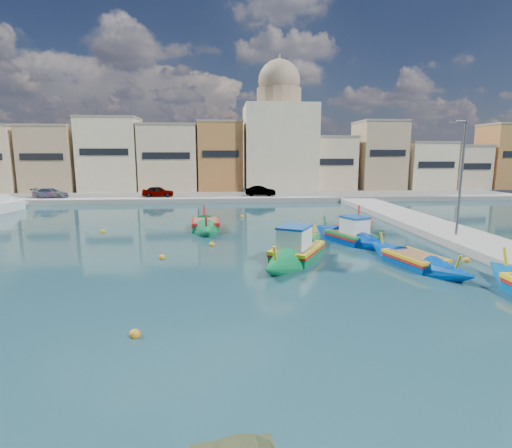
# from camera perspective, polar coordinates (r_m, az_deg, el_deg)

# --- Properties ---
(ground) EXTENTS (160.00, 160.00, 0.00)m
(ground) POSITION_cam_1_polar(r_m,az_deg,el_deg) (20.11, -10.15, -7.09)
(ground) COLOR #123337
(ground) RESTS_ON ground
(north_quay) EXTENTS (80.00, 8.00, 0.60)m
(north_quay) POSITION_cam_1_polar(r_m,az_deg,el_deg) (51.46, -6.74, 3.80)
(north_quay) COLOR gray
(north_quay) RESTS_ON ground
(north_townhouses) EXTENTS (83.20, 7.87, 10.19)m
(north_townhouses) POSITION_cam_1_polar(r_m,az_deg,el_deg) (58.68, 0.05, 9.23)
(north_townhouses) COLOR beige
(north_townhouses) RESTS_ON ground
(church_block) EXTENTS (10.00, 10.00, 19.10)m
(church_block) POSITION_cam_1_polar(r_m,az_deg,el_deg) (59.71, 3.26, 12.50)
(church_block) COLOR beige
(church_block) RESTS_ON ground
(quay_street_lamp) EXTENTS (1.18, 0.16, 8.00)m
(quay_street_lamp) POSITION_cam_1_polar(r_m,az_deg,el_deg) (29.52, 27.16, 5.98)
(quay_street_lamp) COLOR #595B60
(quay_street_lamp) RESTS_ON ground
(parked_cars) EXTENTS (29.35, 1.73, 1.28)m
(parked_cars) POSITION_cam_1_polar(r_m,az_deg,el_deg) (50.66, -14.87, 4.47)
(parked_cars) COLOR #4C1919
(parked_cars) RESTS_ON north_quay
(luzzu_turquoise_cabin) EXTENTS (6.39, 9.27, 3.04)m
(luzzu_turquoise_cabin) POSITION_cam_1_polar(r_m,az_deg,el_deg) (22.66, 5.88, -4.06)
(luzzu_turquoise_cabin) COLOR #0B743A
(luzzu_turquoise_cabin) RESTS_ON ground
(luzzu_blue_cabin) EXTENTS (4.72, 7.88, 2.74)m
(luzzu_blue_cabin) POSITION_cam_1_polar(r_m,az_deg,el_deg) (27.50, 13.29, -1.83)
(luzzu_blue_cabin) COLOR #00319F
(luzzu_blue_cabin) RESTS_ON ground
(luzzu_cyan_mid) EXTENTS (5.77, 9.75, 2.84)m
(luzzu_cyan_mid) POSITION_cam_1_polar(r_m,az_deg,el_deg) (30.90, 14.00, -0.62)
(luzzu_cyan_mid) COLOR #008297
(luzzu_cyan_mid) RESTS_ON ground
(luzzu_green) EXTENTS (2.60, 8.08, 2.51)m
(luzzu_green) POSITION_cam_1_polar(r_m,az_deg,el_deg) (31.58, -7.26, -0.23)
(luzzu_green) COLOR #0B763E
(luzzu_green) RESTS_ON ground
(luzzu_blue_south) EXTENTS (3.79, 8.00, 2.25)m
(luzzu_blue_south) POSITION_cam_1_polar(r_m,az_deg,el_deg) (22.82, 21.69, -4.98)
(luzzu_blue_south) COLOR #003D9D
(luzzu_blue_south) RESTS_ON ground
(yacht_north) EXTENTS (3.51, 8.92, 11.60)m
(yacht_north) POSITION_cam_1_polar(r_m,az_deg,el_deg) (48.97, -32.03, 2.19)
(yacht_north) COLOR white
(yacht_north) RESTS_ON ground
(mooring_buoys) EXTENTS (22.68, 24.44, 0.36)m
(mooring_buoys) POSITION_cam_1_polar(r_m,az_deg,el_deg) (25.11, -5.03, -3.32)
(mooring_buoys) COLOR orange
(mooring_buoys) RESTS_ON ground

